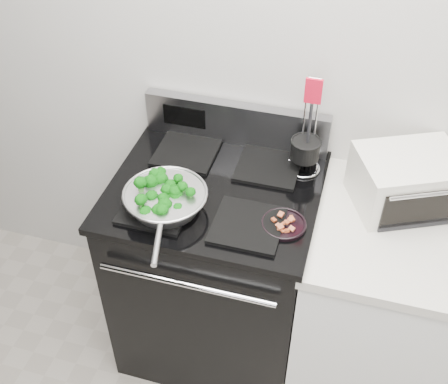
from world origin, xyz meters
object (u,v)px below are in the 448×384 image
(skillet, at_px, (165,199))
(toaster_oven, at_px, (407,181))
(gas_range, at_px, (216,267))
(utensil_holder, at_px, (305,154))
(bacon_plate, at_px, (284,222))

(skillet, height_order, toaster_oven, toaster_oven)
(gas_range, distance_m, utensil_holder, 0.64)
(toaster_oven, bearing_deg, utensil_holder, 146.35)
(bacon_plate, distance_m, utensil_holder, 0.34)
(gas_range, relative_size, skillet, 2.37)
(gas_range, xyz_separation_m, skillet, (-0.13, -0.17, 0.51))
(skillet, bearing_deg, bacon_plate, -9.66)
(bacon_plate, xyz_separation_m, utensil_holder, (0.01, 0.33, 0.05))
(skillet, distance_m, utensil_holder, 0.57)
(bacon_plate, height_order, utensil_holder, utensil_holder)
(skillet, bearing_deg, utensil_holder, 25.67)
(gas_range, bearing_deg, toaster_oven, 11.33)
(bacon_plate, xyz_separation_m, toaster_oven, (0.39, 0.27, 0.06))
(bacon_plate, distance_m, toaster_oven, 0.48)
(utensil_holder, bearing_deg, bacon_plate, -92.16)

